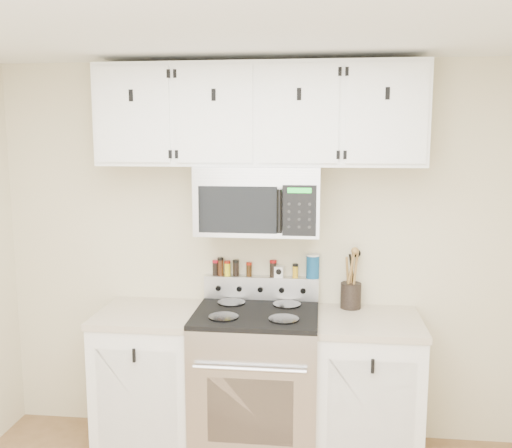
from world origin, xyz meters
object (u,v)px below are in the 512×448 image
Objects in this scene: range at (256,382)px; salt_canister at (313,266)px; microwave at (259,200)px; utensil_crock at (351,293)px.

salt_canister is (0.34, 0.28, 0.69)m from range.
microwave reaches higher than range.
range is 2.85× the size of utensil_crock.
microwave reaches higher than utensil_crock.
salt_canister is at bearing 39.70° from range.
range is at bearing -158.46° from utensil_crock.
salt_canister is at bearing 168.59° from utensil_crock.
salt_canister is (-0.25, 0.05, 0.16)m from utensil_crock.
range is 0.82m from salt_canister.
utensil_crock is at bearing 21.54° from range.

